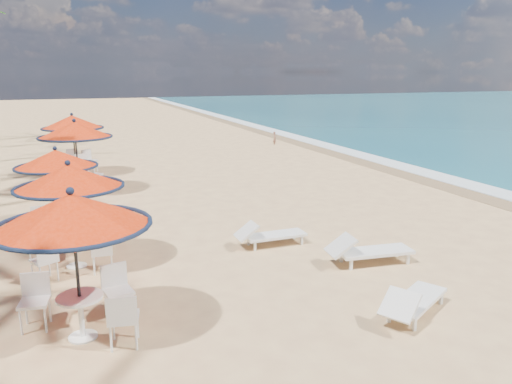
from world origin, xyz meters
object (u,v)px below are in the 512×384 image
at_px(station_2, 57,169).
at_px(lounger_mid, 367,250).
at_px(lounger_far, 268,234).
at_px(station_4, 74,130).
at_px(station_3, 76,139).
at_px(station_1, 68,190).
at_px(lounger_near, 413,301).
at_px(station_0, 75,229).

relative_size(station_2, lounger_mid, 1.12).
bearing_deg(lounger_mid, station_2, 146.58).
height_order(station_2, lounger_far, station_2).
height_order(station_4, lounger_mid, station_4).
bearing_deg(lounger_far, station_2, 143.91).
distance_m(station_3, lounger_mid, 11.44).
bearing_deg(station_1, station_2, 94.06).
bearing_deg(lounger_far, lounger_near, -77.94).
bearing_deg(station_1, lounger_far, -3.03).
height_order(station_0, lounger_far, station_0).
bearing_deg(station_3, lounger_far, -61.49).
bearing_deg(station_0, lounger_far, 33.50).
relative_size(station_0, lounger_mid, 1.24).
height_order(station_2, lounger_near, station_2).
xyz_separation_m(station_0, station_4, (0.36, 14.26, 0.05)).
relative_size(station_0, lounger_near, 1.37).
bearing_deg(lounger_far, station_0, -146.83).
distance_m(station_3, lounger_far, 8.99).
bearing_deg(station_1, station_4, 87.78).
distance_m(station_0, station_2, 6.50).
xyz_separation_m(station_1, lounger_near, (5.57, -4.64, -1.48)).
distance_m(station_1, station_2, 3.25).
height_order(station_1, station_4, station_4).
xyz_separation_m(station_0, station_3, (0.32, 10.77, 0.09)).
xyz_separation_m(station_2, station_3, (0.62, 4.28, 0.27)).
xyz_separation_m(station_0, station_1, (-0.07, 3.25, -0.09)).
relative_size(station_1, station_4, 0.93).
distance_m(station_1, station_4, 11.02).
distance_m(station_4, lounger_far, 12.12).
xyz_separation_m(lounger_mid, lounger_far, (-1.62, 1.94, -0.03)).
distance_m(station_0, lounger_near, 5.89).
relative_size(station_4, lounger_mid, 1.28).
bearing_deg(station_3, station_4, 89.41).
xyz_separation_m(lounger_near, lounger_far, (-0.97, 4.40, -0.00)).
bearing_deg(station_2, station_1, -85.94).
bearing_deg(station_4, station_3, -90.59).
distance_m(station_2, station_3, 4.33).
xyz_separation_m(station_3, station_4, (0.04, 3.49, -0.04)).
relative_size(station_1, lounger_far, 1.34).
relative_size(station_0, station_4, 0.97).
bearing_deg(station_3, station_1, -92.97).
distance_m(station_0, lounger_far, 5.66).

